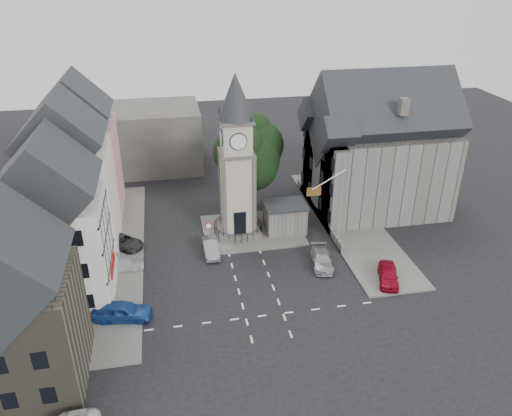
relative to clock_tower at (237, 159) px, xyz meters
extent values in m
plane|color=black|center=(0.00, -7.99, -8.12)|extent=(120.00, 120.00, 0.00)
cube|color=#595651|center=(-12.50, -1.99, -8.05)|extent=(6.00, 30.00, 0.14)
cube|color=#595651|center=(12.00, 0.01, -8.05)|extent=(6.00, 26.00, 0.14)
cube|color=#595651|center=(1.50, 0.01, -8.04)|extent=(10.00, 8.00, 0.16)
cube|color=silver|center=(0.00, -13.49, -8.12)|extent=(20.00, 8.00, 0.01)
cube|color=#4C4944|center=(0.00, 0.01, -7.77)|extent=(4.20, 4.20, 0.70)
torus|color=black|center=(0.00, 0.01, -7.04)|extent=(4.86, 4.86, 0.06)
cube|color=gray|center=(0.00, 0.01, -3.42)|extent=(3.00, 3.00, 8.00)
cube|color=black|center=(0.00, -1.44, -6.22)|extent=(1.20, 0.25, 2.40)
cube|color=#4C4944|center=(0.00, 0.01, 0.58)|extent=(3.30, 3.30, 0.25)
cube|color=gray|center=(0.00, 0.01, 2.18)|extent=(2.70, 2.70, 3.20)
cylinder|color=white|center=(0.00, -1.39, 2.18)|extent=(1.50, 0.12, 1.50)
cube|color=#4C4944|center=(0.00, 0.01, 3.78)|extent=(3.10, 3.10, 0.30)
cone|color=black|center=(0.00, 0.01, 6.03)|extent=(3.40, 3.40, 4.20)
cube|color=#5B5954|center=(4.80, -0.49, -6.72)|extent=(4.00, 3.00, 2.80)
cube|color=black|center=(4.80, -0.49, -5.17)|extent=(4.30, 3.30, 0.25)
cylinder|color=black|center=(2.00, 5.01, -5.92)|extent=(0.70, 0.70, 4.40)
cylinder|color=black|center=(-3.20, -2.49, -6.87)|extent=(0.10, 0.10, 2.50)
cone|color=#A50C0C|center=(-3.20, -2.59, -5.62)|extent=(0.70, 0.06, 0.70)
cone|color=white|center=(-3.20, -2.61, -5.62)|extent=(0.54, 0.04, 0.54)
cube|color=#D19090|center=(-15.50, 8.01, -3.12)|extent=(7.50, 7.00, 10.00)
cube|color=#F1E0C9|center=(-15.50, 0.01, -3.12)|extent=(7.50, 7.00, 10.00)
cube|color=silver|center=(-15.50, -7.99, -3.62)|extent=(7.50, 7.00, 9.00)
cube|color=#494237|center=(-17.00, -16.99, -4.12)|extent=(8.00, 7.00, 8.00)
cube|color=#4C4944|center=(-12.00, 20.01, -4.12)|extent=(20.00, 10.00, 8.00)
cube|color=#5B5954|center=(16.00, 3.01, -3.62)|extent=(14.00, 10.00, 9.00)
cube|color=#5B5954|center=(9.80, -0.49, -3.62)|extent=(1.60, 4.40, 9.00)
cube|color=#5B5954|center=(9.80, 6.51, -3.62)|extent=(1.60, 4.40, 9.00)
cube|color=#5B5954|center=(9.20, 2.01, -7.67)|extent=(0.40, 16.00, 0.90)
cylinder|color=white|center=(8.00, -3.99, -1.12)|extent=(3.17, 0.10, 1.89)
plane|color=#B21414|center=(6.60, -3.99, -2.22)|extent=(1.40, 0.00, 1.40)
imported|color=navy|center=(-10.93, -11.84, -7.35)|extent=(4.78, 2.54, 1.55)
imported|color=#9E9FA6|center=(-11.50, -4.75, -7.44)|extent=(4.17, 1.56, 1.36)
imported|color=#2A2A2C|center=(-11.50, -0.75, -7.50)|extent=(4.75, 4.43, 1.24)
imported|color=gray|center=(-3.18, -3.49, -7.48)|extent=(1.47, 3.93, 1.28)
imported|color=#A2A5AA|center=(6.60, -7.38, -7.50)|extent=(2.41, 4.51, 1.25)
imported|color=maroon|center=(11.50, -10.99, -7.43)|extent=(2.86, 4.35, 1.38)
imported|color=beige|center=(9.91, 1.06, -7.31)|extent=(0.66, 0.51, 1.62)
camera|label=1|loc=(-6.52, -44.07, 17.44)|focal=35.00mm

